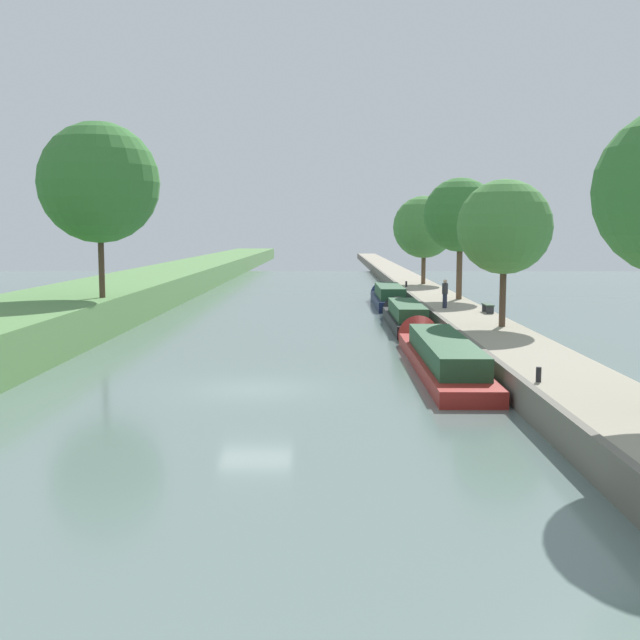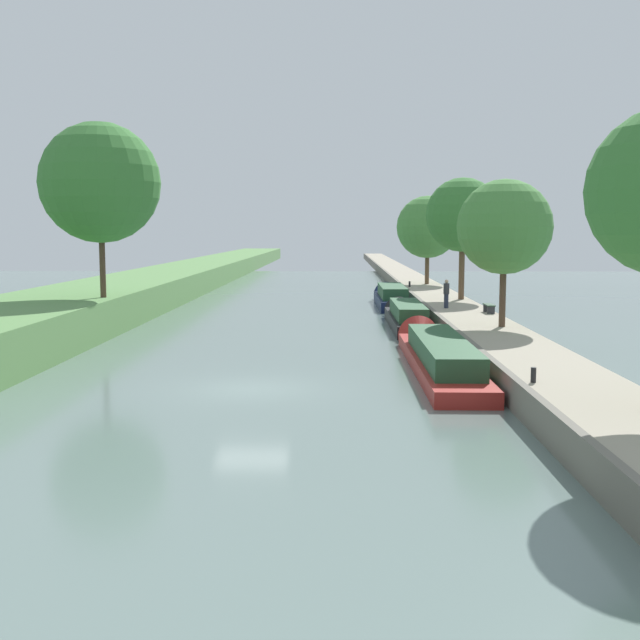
{
  "view_description": "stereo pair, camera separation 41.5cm",
  "coord_description": "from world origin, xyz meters",
  "views": [
    {
      "loc": [
        2.53,
        -26.49,
        5.41
      ],
      "look_at": [
        2.09,
        12.29,
        1.0
      ],
      "focal_mm": 43.95,
      "sensor_mm": 36.0,
      "label": 1
    },
    {
      "loc": [
        2.95,
        -26.48,
        5.41
      ],
      "look_at": [
        2.09,
        12.29,
        1.0
      ],
      "focal_mm": 43.95,
      "sensor_mm": 36.0,
      "label": 2
    }
  ],
  "objects": [
    {
      "name": "tree_rightbank_midnear",
      "position": [
        10.64,
        9.99,
        5.6
      ],
      "size": [
        4.39,
        4.39,
        6.83
      ],
      "color": "#4C3828",
      "rests_on": "right_towpath"
    },
    {
      "name": "mooring_bollard_near",
      "position": [
        8.74,
        -3.63,
        1.2
      ],
      "size": [
        0.16,
        0.16,
        0.45
      ],
      "color": "black",
      "rests_on": "right_towpath"
    },
    {
      "name": "tree_rightbank_midfar",
      "position": [
        11.06,
        24.78,
        6.44
      ],
      "size": [
        4.8,
        4.8,
        7.89
      ],
      "color": "brown",
      "rests_on": "right_towpath"
    },
    {
      "name": "tree_leftbank_downstream",
      "position": [
        -9.27,
        13.97,
        7.88
      ],
      "size": [
        6.19,
        6.19,
        9.01
      ],
      "color": "#4C3828",
      "rests_on": "left_grassy_bank"
    },
    {
      "name": "narrowboat_red",
      "position": [
        6.95,
        4.59,
        0.53
      ],
      "size": [
        2.12,
        14.98,
        2.07
      ],
      "color": "maroon",
      "rests_on": "ground_plane"
    },
    {
      "name": "narrowboat_black",
      "position": [
        6.89,
        18.13,
        0.57
      ],
      "size": [
        1.89,
        11.51,
        2.0
      ],
      "color": "black",
      "rests_on": "ground_plane"
    },
    {
      "name": "mooring_bollard_far",
      "position": [
        8.74,
        36.21,
        1.2
      ],
      "size": [
        0.16,
        0.16,
        0.45
      ],
      "color": "black",
      "rests_on": "right_towpath"
    },
    {
      "name": "tree_rightbank_far",
      "position": [
        10.5,
        39.62,
        5.75
      ],
      "size": [
        5.21,
        5.21,
        7.39
      ],
      "color": "brown",
      "rests_on": "right_towpath"
    },
    {
      "name": "stone_quay",
      "position": [
        8.31,
        0.0,
        0.51
      ],
      "size": [
        0.25,
        260.0,
        1.02
      ],
      "color": "#6B665B",
      "rests_on": "ground_plane"
    },
    {
      "name": "park_bench",
      "position": [
        11.24,
        16.24,
        1.32
      ],
      "size": [
        0.44,
        1.5,
        0.47
      ],
      "color": "#333338",
      "rests_on": "right_towpath"
    },
    {
      "name": "person_walking",
      "position": [
        9.26,
        18.79,
        1.84
      ],
      "size": [
        0.34,
        0.34,
        1.66
      ],
      "color": "#282D42",
      "rests_on": "right_towpath"
    },
    {
      "name": "right_towpath",
      "position": [
        10.06,
        0.0,
        0.49
      ],
      "size": [
        3.26,
        260.0,
        0.97
      ],
      "color": "#9E937F",
      "rests_on": "ground_plane"
    },
    {
      "name": "narrowboat_navy",
      "position": [
        6.89,
        30.87,
        0.61
      ],
      "size": [
        2.1,
        11.55,
        2.17
      ],
      "color": "#141E42",
      "rests_on": "ground_plane"
    },
    {
      "name": "ground_plane",
      "position": [
        0.0,
        0.0,
        0.0
      ],
      "size": [
        160.0,
        160.0,
        0.0
      ],
      "primitive_type": "plane",
      "color": "slate"
    }
  ]
}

